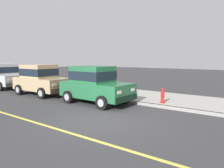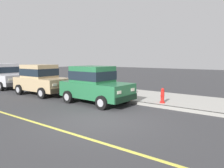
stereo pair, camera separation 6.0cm
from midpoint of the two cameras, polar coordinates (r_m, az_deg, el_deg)
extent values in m
plane|color=#38383A|center=(7.98, -2.82, -9.70)|extent=(80.00, 80.00, 0.00)
cube|color=gray|center=(10.55, 8.35, -5.25)|extent=(0.16, 64.00, 0.14)
cube|color=#A8A59E|center=(12.14, 12.41, -3.74)|extent=(3.60, 64.00, 0.14)
cube|color=#E0D64C|center=(6.89, -11.53, -12.54)|extent=(0.12, 57.60, 0.01)
cube|color=#23663D|center=(10.82, -4.09, -1.51)|extent=(1.85, 3.76, 0.76)
cube|color=#23663D|center=(10.90, -5.09, 2.67)|extent=(1.58, 1.95, 0.80)
cube|color=#19232D|center=(10.91, -5.09, 2.36)|extent=(1.62, 1.99, 0.44)
cube|color=black|center=(9.74, 3.73, -3.88)|extent=(1.69, 0.26, 0.28)
cube|color=black|center=(12.14, -10.33, -1.83)|extent=(1.69, 0.26, 0.28)
cylinder|color=black|center=(10.83, 3.50, -3.53)|extent=(0.24, 0.65, 0.64)
cylinder|color=#9E9EA3|center=(10.83, 3.50, -3.53)|extent=(0.25, 0.36, 0.35)
cylinder|color=black|center=(9.50, -2.52, -5.01)|extent=(0.24, 0.65, 0.64)
cylinder|color=#9E9EA3|center=(9.50, -2.52, -5.01)|extent=(0.25, 0.36, 0.35)
cylinder|color=black|center=(12.27, -5.28, -2.31)|extent=(0.24, 0.65, 0.64)
cylinder|color=#9E9EA3|center=(12.27, -5.28, -2.31)|extent=(0.25, 0.36, 0.35)
cylinder|color=black|center=(11.12, -11.46, -3.38)|extent=(0.24, 0.65, 0.64)
cylinder|color=#9E9EA3|center=(11.12, -11.46, -3.38)|extent=(0.25, 0.36, 0.35)
cube|color=#EAEACC|center=(10.10, 5.62, -1.47)|extent=(0.28, 0.09, 0.14)
cube|color=#EAEACC|center=(9.24, 2.00, -2.23)|extent=(0.28, 0.09, 0.14)
cube|color=tan|center=(14.05, -18.07, 0.11)|extent=(1.79, 3.73, 0.76)
cube|color=tan|center=(14.19, -18.78, 3.31)|extent=(1.55, 1.93, 0.80)
cube|color=#19232D|center=(14.19, -18.78, 3.07)|extent=(1.58, 1.97, 0.44)
cube|color=#3E3527|center=(12.68, -13.20, -1.52)|extent=(1.69, 0.23, 0.28)
cube|color=#3E3527|center=(15.56, -21.97, -0.31)|extent=(1.69, 0.23, 0.28)
cylinder|color=black|center=(13.75, -12.28, -1.44)|extent=(0.23, 0.64, 0.64)
cylinder|color=#9E9EA3|center=(13.75, -12.28, -1.44)|extent=(0.25, 0.36, 0.35)
cylinder|color=black|center=(12.68, -18.06, -2.33)|extent=(0.23, 0.64, 0.64)
cylinder|color=#9E9EA3|center=(12.68, -18.06, -2.33)|extent=(0.25, 0.36, 0.35)
cylinder|color=black|center=(15.52, -17.97, -0.68)|extent=(0.23, 0.64, 0.64)
cylinder|color=#9E9EA3|center=(15.52, -17.97, -0.68)|extent=(0.25, 0.36, 0.35)
cylinder|color=black|center=(14.58, -23.41, -1.39)|extent=(0.23, 0.64, 0.64)
cylinder|color=#9E9EA3|center=(14.58, -23.41, -1.39)|extent=(0.25, 0.36, 0.35)
cube|color=#EAEACC|center=(12.97, -11.38, 0.28)|extent=(0.28, 0.09, 0.14)
cube|color=#EAEACC|center=(12.27, -15.03, -0.19)|extent=(0.28, 0.09, 0.14)
cube|color=#BCBCC1|center=(18.17, -26.55, 1.20)|extent=(1.80, 3.74, 0.76)
cube|color=#BCBCC1|center=(18.35, -27.02, 3.66)|extent=(1.56, 1.93, 0.80)
cube|color=#19232D|center=(18.35, -27.01, 3.48)|extent=(1.59, 1.97, 0.44)
cube|color=#424243|center=(16.59, -23.82, 0.03)|extent=(1.69, 0.24, 0.28)
cylinder|color=black|center=(17.59, -22.34, -0.01)|extent=(0.23, 0.64, 0.64)
cylinder|color=#9E9EA3|center=(17.59, -22.34, -0.01)|extent=(0.25, 0.36, 0.35)
cylinder|color=black|center=(16.82, -27.43, -0.56)|extent=(0.23, 0.64, 0.64)
cylinder|color=#9E9EA3|center=(16.82, -27.43, -0.56)|extent=(0.25, 0.36, 0.35)
cylinder|color=black|center=(19.61, -25.67, 0.49)|extent=(0.23, 0.64, 0.64)
cylinder|color=#9E9EA3|center=(19.61, -25.67, 0.49)|extent=(0.25, 0.36, 0.35)
cube|color=#EAEACC|center=(16.79, -22.23, 1.39)|extent=(0.28, 0.09, 0.14)
cube|color=#EAEACC|center=(16.29, -25.48, 1.08)|extent=(0.28, 0.09, 0.14)
ellipsoid|color=black|center=(13.67, 5.18, -0.94)|extent=(0.42, 0.48, 0.20)
cylinder|color=black|center=(13.60, 5.63, -1.79)|extent=(0.05, 0.05, 0.18)
cylinder|color=black|center=(13.55, 5.17, -1.82)|extent=(0.05, 0.05, 0.18)
cylinder|color=black|center=(13.85, 5.17, -1.63)|extent=(0.05, 0.05, 0.18)
cylinder|color=black|center=(13.80, 4.72, -1.66)|extent=(0.05, 0.05, 0.18)
sphere|color=black|center=(13.40, 5.67, -0.72)|extent=(0.17, 0.17, 0.17)
ellipsoid|color=black|center=(13.32, 5.83, -0.85)|extent=(0.12, 0.13, 0.06)
cone|color=black|center=(13.41, 5.86, -0.34)|extent=(0.06, 0.06, 0.07)
cone|color=black|center=(13.37, 5.47, -0.36)|extent=(0.06, 0.06, 0.07)
cylinder|color=black|center=(13.90, 4.76, -0.55)|extent=(0.10, 0.12, 0.13)
cylinder|color=red|center=(10.58, 13.45, -4.78)|extent=(0.24, 0.24, 0.06)
cylinder|color=red|center=(10.53, 13.50, -3.16)|extent=(0.17, 0.17, 0.55)
sphere|color=red|center=(10.48, 13.55, -1.46)|extent=(0.15, 0.15, 0.15)
cylinder|color=red|center=(10.41, 13.24, -3.11)|extent=(0.10, 0.07, 0.07)
cylinder|color=red|center=(10.63, 13.76, -2.92)|extent=(0.10, 0.07, 0.07)
camera|label=1|loc=(0.03, -89.85, 0.02)|focal=34.20mm
camera|label=2|loc=(0.03, 90.15, -0.02)|focal=34.20mm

